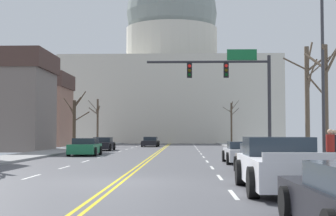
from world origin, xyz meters
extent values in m
cube|color=#4E4E53|center=(0.00, 0.00, -0.03)|extent=(14.00, 180.00, 0.06)
cube|color=yellow|center=(-0.12, 0.00, 0.00)|extent=(0.10, 176.40, 0.00)
cube|color=yellow|center=(0.12, 0.00, 0.00)|extent=(0.10, 176.40, 0.00)
cube|color=silver|center=(3.50, -3.30, 0.00)|extent=(0.12, 2.20, 0.00)
cube|color=silver|center=(3.50, 1.90, 0.00)|extent=(0.12, 2.20, 0.00)
cube|color=silver|center=(3.50, 7.10, 0.00)|extent=(0.12, 2.20, 0.00)
cube|color=silver|center=(3.50, 12.30, 0.00)|extent=(0.12, 2.20, 0.00)
cube|color=silver|center=(3.50, 17.50, 0.00)|extent=(0.12, 2.20, 0.00)
cube|color=silver|center=(3.50, 22.70, 0.00)|extent=(0.12, 2.20, 0.00)
cube|color=silver|center=(3.50, 27.90, 0.00)|extent=(0.12, 2.20, 0.00)
cube|color=silver|center=(3.50, 33.10, 0.00)|extent=(0.12, 2.20, 0.00)
cube|color=silver|center=(3.50, 38.30, 0.00)|extent=(0.12, 2.20, 0.00)
cube|color=silver|center=(3.50, 43.50, 0.00)|extent=(0.12, 2.20, 0.00)
cube|color=silver|center=(3.50, 48.70, 0.00)|extent=(0.12, 2.20, 0.00)
cube|color=silver|center=(3.50, 53.90, 0.00)|extent=(0.12, 2.20, 0.00)
cube|color=silver|center=(3.50, 59.10, 0.00)|extent=(0.12, 2.20, 0.00)
cube|color=silver|center=(3.50, 64.30, 0.00)|extent=(0.12, 2.20, 0.00)
cube|color=silver|center=(-3.50, 1.90, 0.00)|extent=(0.12, 2.20, 0.00)
cube|color=silver|center=(-3.50, 7.10, 0.00)|extent=(0.12, 2.20, 0.00)
cube|color=silver|center=(-3.50, 12.30, 0.00)|extent=(0.12, 2.20, 0.00)
cube|color=silver|center=(-3.50, 17.50, 0.00)|extent=(0.12, 2.20, 0.00)
cube|color=silver|center=(-3.50, 22.70, 0.00)|extent=(0.12, 2.20, 0.00)
cube|color=silver|center=(-3.50, 27.90, 0.00)|extent=(0.12, 2.20, 0.00)
cube|color=silver|center=(-3.50, 33.10, 0.00)|extent=(0.12, 2.20, 0.00)
cube|color=silver|center=(-3.50, 38.30, 0.00)|extent=(0.12, 2.20, 0.00)
cube|color=silver|center=(-3.50, 43.50, 0.00)|extent=(0.12, 2.20, 0.00)
cube|color=silver|center=(-3.50, 48.70, 0.00)|extent=(0.12, 2.20, 0.00)
cube|color=silver|center=(-3.50, 53.90, 0.00)|extent=(0.12, 2.20, 0.00)
cube|color=silver|center=(-3.50, 59.10, 0.00)|extent=(0.12, 2.20, 0.00)
cube|color=silver|center=(-3.50, 64.30, 0.00)|extent=(0.12, 2.20, 0.00)
cylinder|color=#28282D|center=(7.60, 15.37, 3.36)|extent=(0.22, 0.22, 6.43)
cylinder|color=#28282D|center=(3.70, 15.37, 6.17)|extent=(7.80, 0.16, 0.16)
cube|color=black|center=(4.87, 15.37, 5.61)|extent=(0.32, 0.28, 0.92)
sphere|color=red|center=(4.87, 15.21, 5.89)|extent=(0.22, 0.22, 0.22)
sphere|color=#332B05|center=(4.87, 15.21, 5.61)|extent=(0.22, 0.22, 0.22)
sphere|color=black|center=(4.87, 15.21, 5.33)|extent=(0.22, 0.22, 0.22)
cube|color=black|center=(2.53, 15.37, 5.61)|extent=(0.32, 0.28, 0.92)
sphere|color=red|center=(2.53, 15.21, 5.89)|extent=(0.22, 0.22, 0.22)
sphere|color=#332B05|center=(2.53, 15.21, 5.61)|extent=(0.22, 0.22, 0.22)
sphere|color=black|center=(2.53, 15.21, 5.33)|extent=(0.22, 0.22, 0.22)
cube|color=#146033|center=(5.88, 15.39, 6.62)|extent=(1.90, 0.06, 0.70)
cylinder|color=#333338|center=(8.20, 5.12, 4.51)|extent=(0.14, 0.14, 8.74)
cube|color=beige|center=(0.00, 71.03, 6.86)|extent=(34.83, 22.62, 13.71)
cylinder|color=beige|center=(0.00, 71.03, 16.75)|extent=(15.85, 15.85, 6.08)
sphere|color=gray|center=(0.00, 71.03, 22.56)|extent=(15.84, 15.84, 15.84)
cube|color=silver|center=(5.38, 10.72, 0.47)|extent=(1.83, 4.51, 0.62)
cube|color=#232D38|center=(5.38, 10.49, 0.97)|extent=(1.61, 1.91, 0.39)
cylinder|color=black|center=(4.46, 12.11, 0.32)|extent=(0.22, 0.64, 0.64)
cylinder|color=black|center=(6.29, 12.12, 0.32)|extent=(0.22, 0.64, 0.64)
cylinder|color=black|center=(4.47, 9.32, 0.32)|extent=(0.22, 0.64, 0.64)
cylinder|color=black|center=(6.29, 9.32, 0.32)|extent=(0.22, 0.64, 0.64)
cube|color=#6B6056|center=(5.32, 3.64, 0.45)|extent=(2.03, 4.46, 0.58)
cube|color=#232D38|center=(5.31, 3.36, 0.98)|extent=(1.71, 1.95, 0.48)
cylinder|color=black|center=(4.44, 5.03, 0.32)|extent=(0.24, 0.65, 0.64)
cylinder|color=black|center=(6.30, 4.97, 0.32)|extent=(0.24, 0.65, 0.64)
cylinder|color=black|center=(4.33, 2.31, 0.32)|extent=(0.24, 0.65, 0.64)
cylinder|color=black|center=(6.20, 2.24, 0.32)|extent=(0.24, 0.65, 0.64)
cube|color=silver|center=(4.96, -2.48, 0.59)|extent=(2.10, 5.39, 0.75)
cube|color=#1E2833|center=(4.97, -1.73, 1.24)|extent=(1.90, 1.85, 0.55)
cube|color=silver|center=(4.93, -5.11, 1.08)|extent=(1.88, 0.12, 0.22)
cylinder|color=black|center=(3.95, -0.86, 0.40)|extent=(0.29, 0.80, 0.80)
cylinder|color=black|center=(6.00, -0.88, 0.40)|extent=(0.29, 0.80, 0.80)
cylinder|color=black|center=(3.92, -4.08, 0.40)|extent=(0.29, 0.80, 0.80)
cylinder|color=black|center=(5.97, -4.11, 0.40)|extent=(0.29, 0.80, 0.80)
cylinder|color=black|center=(4.13, -7.21, 0.32)|extent=(0.23, 0.64, 0.64)
cube|color=#1E7247|center=(-4.99, 19.64, 0.49)|extent=(1.94, 4.29, 0.66)
cube|color=#232D38|center=(-5.00, 19.88, 1.04)|extent=(1.67, 2.09, 0.42)
cylinder|color=black|center=(-4.04, 18.35, 0.32)|extent=(0.23, 0.64, 0.64)
cylinder|color=black|center=(-5.89, 18.30, 0.32)|extent=(0.23, 0.64, 0.64)
cylinder|color=black|center=(-4.10, 20.98, 0.32)|extent=(0.23, 0.64, 0.64)
cylinder|color=black|center=(-5.95, 20.94, 0.32)|extent=(0.23, 0.64, 0.64)
cube|color=black|center=(-5.42, 30.16, 0.46)|extent=(1.81, 4.26, 0.60)
cube|color=#232D38|center=(-5.42, 30.42, 0.99)|extent=(1.58, 1.93, 0.47)
cylinder|color=black|center=(-4.52, 28.84, 0.32)|extent=(0.22, 0.64, 0.64)
cylinder|color=black|center=(-6.31, 28.83, 0.32)|extent=(0.22, 0.64, 0.64)
cylinder|color=black|center=(-4.54, 31.48, 0.32)|extent=(0.22, 0.64, 0.64)
cylinder|color=black|center=(-6.32, 31.47, 0.32)|extent=(0.22, 0.64, 0.64)
cube|color=black|center=(-1.81, 43.01, 0.44)|extent=(1.82, 4.33, 0.56)
cube|color=#232D38|center=(-1.81, 43.14, 0.94)|extent=(1.56, 1.89, 0.44)
cylinder|color=black|center=(-0.98, 41.66, 0.32)|extent=(0.24, 0.65, 0.64)
cylinder|color=black|center=(-2.70, 41.70, 0.32)|extent=(0.24, 0.65, 0.64)
cylinder|color=black|center=(-0.92, 44.32, 0.32)|extent=(0.24, 0.65, 0.64)
cylinder|color=black|center=(-2.63, 44.36, 0.32)|extent=(0.24, 0.65, 0.64)
cube|color=#8C6656|center=(-17.05, 43.90, 3.50)|extent=(10.09, 6.96, 6.99)
cube|color=#47332D|center=(-17.05, 43.90, 7.90)|extent=(10.50, 7.24, 1.80)
cylinder|color=#4C3D2D|center=(8.82, 54.57, 2.99)|extent=(0.25, 0.25, 5.71)
cylinder|color=#4C3D2D|center=(8.22, 54.76, 4.89)|extent=(1.25, 0.46, 0.89)
cylinder|color=#4C3D2D|center=(8.65, 54.11, 4.45)|extent=(0.40, 0.97, 0.71)
cylinder|color=#4C3D2D|center=(8.97, 54.82, 5.04)|extent=(0.40, 0.62, 0.94)
cylinder|color=#4C3D2D|center=(9.33, 54.44, 4.62)|extent=(1.10, 0.34, 1.03)
cylinder|color=#4C3D2D|center=(9.34, 54.64, 5.49)|extent=(1.10, 0.21, 1.43)
cylinder|color=#4C3D2D|center=(8.87, 54.18, 5.56)|extent=(0.23, 0.88, 0.91)
cylinder|color=#4C3D2D|center=(-8.73, 33.01, 2.51)|extent=(0.32, 0.32, 4.73)
cylinder|color=#4C3D2D|center=(-8.15, 32.91, 4.92)|extent=(1.27, 0.32, 1.69)
cylinder|color=#4C3D2D|center=(-8.39, 32.94, 4.76)|extent=(0.77, 0.26, 0.86)
cylinder|color=#4C3D2D|center=(-9.07, 33.36, 3.81)|extent=(0.78, 0.78, 1.21)
cylinder|color=#4C3D2D|center=(-7.93, 32.71, 3.25)|extent=(1.68, 0.72, 0.97)
cylinder|color=#4C3D2D|center=(-9.24, 32.94, 4.34)|extent=(1.11, 0.23, 1.50)
cylinder|color=brown|center=(8.67, 6.49, 2.92)|extent=(0.25, 0.25, 5.56)
cylinder|color=brown|center=(8.92, 6.04, 5.00)|extent=(0.65, 1.04, 1.54)
cylinder|color=brown|center=(8.40, 5.65, 4.96)|extent=(0.65, 1.74, 0.97)
cylinder|color=brown|center=(8.35, 7.04, 5.02)|extent=(0.78, 1.21, 0.95)
cylinder|color=brown|center=(8.26, 6.33, 3.74)|extent=(0.91, 0.42, 0.92)
cylinder|color=brown|center=(9.05, 6.22, 5.35)|extent=(0.84, 0.63, 1.31)
cylinder|color=brown|center=(9.00, 11.28, 3.28)|extent=(0.26, 0.26, 6.29)
cylinder|color=brown|center=(9.29, 10.82, 5.31)|extent=(0.71, 1.02, 0.62)
cylinder|color=brown|center=(9.57, 11.00, 5.25)|extent=(1.20, 0.64, 1.13)
cylinder|color=brown|center=(9.14, 10.76, 4.96)|extent=(0.39, 1.12, 1.26)
cylinder|color=brown|center=(9.24, 11.65, 6.02)|extent=(0.63, 0.88, 1.58)
cylinder|color=brown|center=(9.25, 11.86, 4.32)|extent=(0.63, 1.30, 1.45)
cylinder|color=brown|center=(8.38, 11.43, 5.49)|extent=(1.30, 0.40, 0.78)
cylinder|color=brown|center=(-8.35, 44.37, 2.94)|extent=(0.25, 0.25, 5.61)
cylinder|color=brown|center=(-8.29, 43.76, 3.97)|extent=(0.21, 1.29, 0.98)
cylinder|color=brown|center=(-8.19, 44.13, 4.45)|extent=(0.46, 0.62, 0.90)
cylinder|color=brown|center=(-8.88, 44.35, 4.28)|extent=(1.14, 0.17, 0.90)
cylinder|color=brown|center=(-8.93, 44.33, 4.92)|extent=(1.21, 0.15, 1.39)
cylinder|color=brown|center=(-8.32, 43.56, 3.94)|extent=(0.13, 1.66, 1.10)
cylinder|color=#33333D|center=(8.48, 4.92, 0.53)|extent=(0.16, 0.16, 0.79)
cylinder|color=black|center=(8.57, 4.92, 1.22)|extent=(0.34, 0.34, 0.66)
sphere|color=tan|center=(8.57, 4.92, 1.66)|extent=(0.22, 0.22, 0.22)
cylinder|color=#33333D|center=(7.90, 3.46, 0.53)|extent=(0.16, 0.16, 0.79)
cylinder|color=#33333D|center=(8.09, 3.46, 0.53)|extent=(0.16, 0.16, 0.79)
cylinder|color=maroon|center=(8.00, 3.46, 1.23)|extent=(0.34, 0.34, 0.69)
sphere|color=tan|center=(8.00, 3.46, 1.69)|extent=(0.22, 0.22, 0.22)
camera|label=1|loc=(2.20, -16.90, 1.64)|focal=54.22mm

